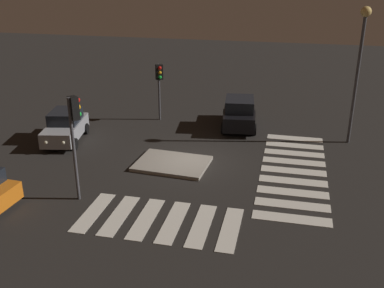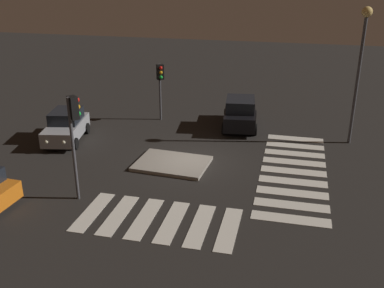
{
  "view_description": "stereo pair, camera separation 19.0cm",
  "coord_description": "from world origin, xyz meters",
  "px_view_note": "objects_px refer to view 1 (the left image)",
  "views": [
    {
      "loc": [
        4.71,
        -20.7,
        9.58
      ],
      "look_at": [
        0.0,
        0.0,
        1.0
      ],
      "focal_mm": 41.65,
      "sensor_mm": 36.0,
      "label": 1
    },
    {
      "loc": [
        4.9,
        -20.65,
        9.58
      ],
      "look_at": [
        0.0,
        0.0,
        1.0
      ],
      "focal_mm": 41.65,
      "sensor_mm": 36.0,
      "label": 2
    }
  ],
  "objects_px": {
    "car_silver": "(65,127)",
    "traffic_light_south": "(74,123)",
    "traffic_island": "(172,164)",
    "street_lamp": "(360,53)",
    "car_black": "(239,113)",
    "traffic_light_west": "(159,78)"
  },
  "relations": [
    {
      "from": "traffic_island",
      "to": "traffic_light_west",
      "type": "distance_m",
      "value": 7.73
    },
    {
      "from": "traffic_light_west",
      "to": "car_silver",
      "type": "bearing_deg",
      "value": -72.19
    },
    {
      "from": "car_silver",
      "to": "street_lamp",
      "type": "distance_m",
      "value": 16.94
    },
    {
      "from": "traffic_island",
      "to": "street_lamp",
      "type": "bearing_deg",
      "value": 30.48
    },
    {
      "from": "traffic_light_west",
      "to": "street_lamp",
      "type": "bearing_deg",
      "value": 53.14
    },
    {
      "from": "street_lamp",
      "to": "car_silver",
      "type": "bearing_deg",
      "value": -168.08
    },
    {
      "from": "car_silver",
      "to": "car_black",
      "type": "distance_m",
      "value": 10.56
    },
    {
      "from": "traffic_island",
      "to": "traffic_light_south",
      "type": "bearing_deg",
      "value": -125.36
    },
    {
      "from": "car_black",
      "to": "traffic_light_south",
      "type": "distance_m",
      "value": 12.38
    },
    {
      "from": "car_black",
      "to": "traffic_light_west",
      "type": "distance_m",
      "value": 5.56
    },
    {
      "from": "traffic_light_south",
      "to": "street_lamp",
      "type": "height_order",
      "value": "street_lamp"
    },
    {
      "from": "car_black",
      "to": "traffic_light_south",
      "type": "bearing_deg",
      "value": 146.08
    },
    {
      "from": "car_silver",
      "to": "traffic_light_west",
      "type": "height_order",
      "value": "traffic_light_west"
    },
    {
      "from": "car_silver",
      "to": "traffic_light_south",
      "type": "relative_size",
      "value": 0.92
    },
    {
      "from": "car_silver",
      "to": "traffic_island",
      "type": "bearing_deg",
      "value": 63.03
    },
    {
      "from": "traffic_light_south",
      "to": "street_lamp",
      "type": "relative_size",
      "value": 0.61
    },
    {
      "from": "traffic_light_west",
      "to": "street_lamp",
      "type": "distance_m",
      "value": 12.05
    },
    {
      "from": "traffic_light_south",
      "to": "traffic_island",
      "type": "bearing_deg",
      "value": 3.16
    },
    {
      "from": "car_silver",
      "to": "traffic_light_south",
      "type": "distance_m",
      "value": 7.79
    },
    {
      "from": "car_silver",
      "to": "traffic_light_west",
      "type": "relative_size",
      "value": 1.15
    },
    {
      "from": "car_silver",
      "to": "car_black",
      "type": "xyz_separation_m",
      "value": [
        9.52,
        4.57,
        0.08
      ]
    },
    {
      "from": "car_silver",
      "to": "traffic_light_west",
      "type": "distance_m",
      "value": 6.7
    }
  ]
}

